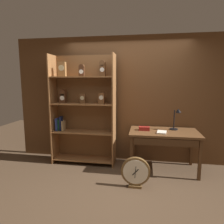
{
  "coord_description": "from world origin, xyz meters",
  "views": [
    {
      "loc": [
        0.37,
        -2.88,
        1.69
      ],
      "look_at": [
        -0.2,
        0.55,
        1.15
      ],
      "focal_mm": 32.25,
      "sensor_mm": 36.0,
      "label": 1
    }
  ],
  "objects_px": {
    "bookshelf": "(83,109)",
    "toolbox_small": "(144,128)",
    "workbench": "(164,136)",
    "round_clock_large": "(135,172)",
    "desk_lamp": "(176,119)",
    "open_repair_manual": "(162,132)"
  },
  "relations": [
    {
      "from": "desk_lamp",
      "to": "open_repair_manual",
      "type": "height_order",
      "value": "desk_lamp"
    },
    {
      "from": "toolbox_small",
      "to": "round_clock_large",
      "type": "bearing_deg",
      "value": -99.1
    },
    {
      "from": "bookshelf",
      "to": "desk_lamp",
      "type": "height_order",
      "value": "bookshelf"
    },
    {
      "from": "workbench",
      "to": "round_clock_large",
      "type": "relative_size",
      "value": 2.52
    },
    {
      "from": "bookshelf",
      "to": "toolbox_small",
      "type": "bearing_deg",
      "value": -5.75
    },
    {
      "from": "desk_lamp",
      "to": "round_clock_large",
      "type": "xyz_separation_m",
      "value": [
        -0.71,
        -0.87,
        -0.73
      ]
    },
    {
      "from": "bookshelf",
      "to": "open_repair_manual",
      "type": "height_order",
      "value": "bookshelf"
    },
    {
      "from": "bookshelf",
      "to": "workbench",
      "type": "xyz_separation_m",
      "value": [
        1.61,
        -0.16,
        -0.44
      ]
    },
    {
      "from": "toolbox_small",
      "to": "bookshelf",
      "type": "bearing_deg",
      "value": 174.25
    },
    {
      "from": "desk_lamp",
      "to": "open_repair_manual",
      "type": "xyz_separation_m",
      "value": [
        -0.28,
        -0.27,
        -0.21
      ]
    },
    {
      "from": "open_repair_manual",
      "to": "round_clock_large",
      "type": "height_order",
      "value": "open_repair_manual"
    },
    {
      "from": "bookshelf",
      "to": "open_repair_manual",
      "type": "distance_m",
      "value": 1.62
    },
    {
      "from": "bookshelf",
      "to": "open_repair_manual",
      "type": "bearing_deg",
      "value": -9.75
    },
    {
      "from": "desk_lamp",
      "to": "bookshelf",
      "type": "bearing_deg",
      "value": -179.94
    },
    {
      "from": "desk_lamp",
      "to": "toolbox_small",
      "type": "relative_size",
      "value": 2.11
    },
    {
      "from": "bookshelf",
      "to": "workbench",
      "type": "height_order",
      "value": "bookshelf"
    },
    {
      "from": "workbench",
      "to": "round_clock_large",
      "type": "distance_m",
      "value": 0.96
    },
    {
      "from": "workbench",
      "to": "toolbox_small",
      "type": "xyz_separation_m",
      "value": [
        -0.37,
        0.04,
        0.12
      ]
    },
    {
      "from": "workbench",
      "to": "toolbox_small",
      "type": "distance_m",
      "value": 0.39
    },
    {
      "from": "toolbox_small",
      "to": "round_clock_large",
      "type": "xyz_separation_m",
      "value": [
        -0.12,
        -0.75,
        -0.54
      ]
    },
    {
      "from": "workbench",
      "to": "open_repair_manual",
      "type": "xyz_separation_m",
      "value": [
        -0.05,
        -0.11,
        0.1
      ]
    },
    {
      "from": "bookshelf",
      "to": "toolbox_small",
      "type": "relative_size",
      "value": 10.77
    }
  ]
}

